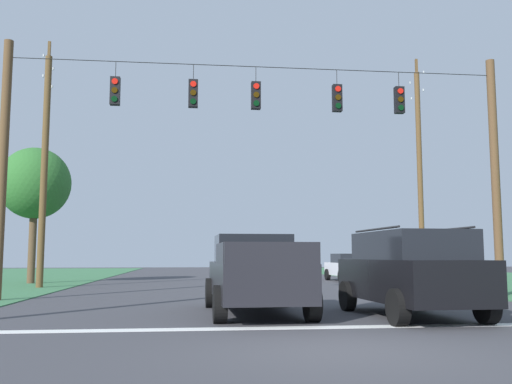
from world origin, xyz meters
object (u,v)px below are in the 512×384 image
distant_car_crossing_white (350,267)px  utility_pole_near_left (44,163)px  pickup_truck (255,274)px  suv_black (409,271)px  utility_pole_mid_right (420,169)px  overhead_signal_span (261,156)px  tree_roadside_right (35,184)px

distant_car_crossing_white → utility_pole_near_left: utility_pole_near_left is taller
pickup_truck → suv_black: size_ratio=1.11×
utility_pole_mid_right → suv_black: bearing=-113.9°
pickup_truck → distant_car_crossing_white: size_ratio=1.26×
distant_car_crossing_white → utility_pole_near_left: bearing=-162.2°
utility_pole_mid_right → utility_pole_near_left: (-18.24, -1.63, -0.30)m
pickup_truck → utility_pole_near_left: size_ratio=0.48×
overhead_signal_span → suv_black: overhead_signal_span is taller
overhead_signal_span → distant_car_crossing_white: 14.32m
suv_black → utility_pole_mid_right: bearing=66.1°
pickup_truck → suv_black: suv_black is taller
tree_roadside_right → suv_black: bearing=-52.3°
suv_black → utility_pole_near_left: 18.12m
pickup_truck → tree_roadside_right: tree_roadside_right is taller
overhead_signal_span → pickup_truck: (-0.74, -4.68, -3.83)m
pickup_truck → distant_car_crossing_white: bearing=66.9°
overhead_signal_span → pickup_truck: 6.09m
distant_car_crossing_white → utility_pole_near_left: size_ratio=0.39×
utility_pole_near_left → tree_roadside_right: size_ratio=1.61×
utility_pole_near_left → tree_roadside_right: utility_pole_near_left is taller
overhead_signal_span → pickup_truck: overhead_signal_span is taller
overhead_signal_span → utility_pole_mid_right: (9.31, 8.84, 1.04)m
distant_car_crossing_white → tree_roadside_right: size_ratio=0.62×
utility_pole_mid_right → utility_pole_near_left: utility_pole_mid_right is taller
pickup_truck → suv_black: (3.52, -1.20, 0.09)m
distant_car_crossing_white → utility_pole_mid_right: bearing=-49.1°
overhead_signal_span → utility_pole_near_left: size_ratio=1.52×
overhead_signal_span → utility_pole_mid_right: 12.88m
overhead_signal_span → tree_roadside_right: overhead_signal_span is taller
distant_car_crossing_white → suv_black: bearing=-101.5°
pickup_truck → tree_roadside_right: bearing=121.3°
suv_black → utility_pole_near_left: size_ratio=0.44×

